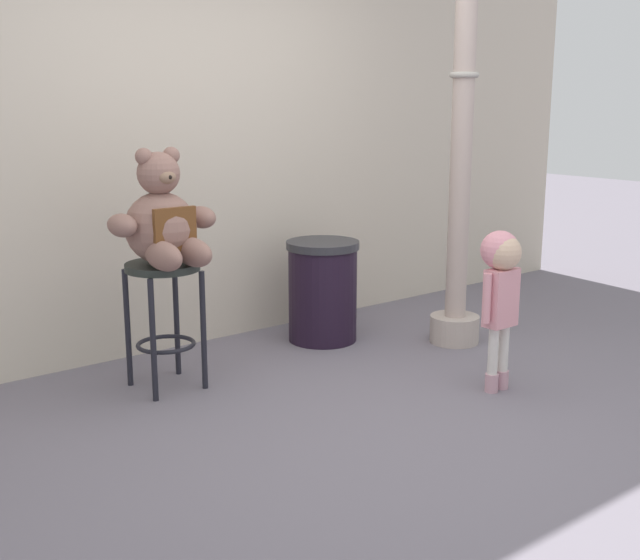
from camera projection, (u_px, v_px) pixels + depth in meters
ground_plane at (369, 427)px, 3.97m from camera, size 24.00×24.00×0.00m
building_wall at (168, 33)px, 4.98m from camera, size 7.50×0.30×3.95m
bar_stool_with_teddy at (164, 298)px, 4.41m from camera, size 0.41×0.41×0.71m
teddy_bear at (163, 223)px, 4.29m from camera, size 0.60×0.54×0.62m
child_walking at (501, 276)px, 4.33m from camera, size 0.28×0.23×0.89m
trash_bin at (323, 291)px, 5.32m from camera, size 0.48×0.48×0.67m
lamppost at (461, 161)px, 5.08m from camera, size 0.32×0.32×2.98m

